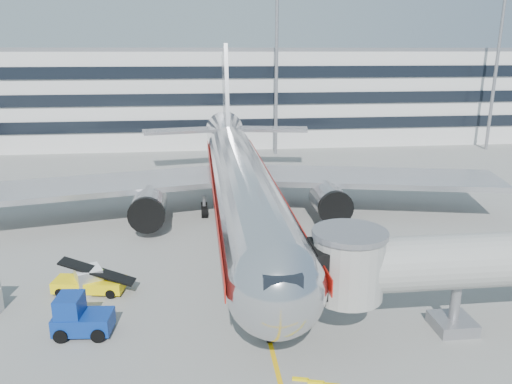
{
  "coord_description": "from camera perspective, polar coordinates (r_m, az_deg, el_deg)",
  "views": [
    {
      "loc": [
        -3.49,
        -31.7,
        15.35
      ],
      "look_at": [
        1.05,
        7.63,
        4.0
      ],
      "focal_mm": 35.0,
      "sensor_mm": 36.0,
      "label": 1
    }
  ],
  "objects": [
    {
      "name": "ramp_worker",
      "position": [
        34.66,
        -17.14,
        -9.59
      ],
      "size": [
        0.68,
        0.56,
        1.61
      ],
      "primitive_type": "imported",
      "rotation": [
        0.0,
        0.0,
        0.34
      ],
      "color": "#A1FE1A",
      "rests_on": "ground"
    },
    {
      "name": "light_mast_east",
      "position": [
        86.61,
        25.94,
        14.14
      ],
      "size": [
        2.4,
        1.2,
        25.45
      ],
      "color": "gray",
      "rests_on": "ground"
    },
    {
      "name": "jet_bridge",
      "position": [
        30.64,
        25.02,
        -7.59
      ],
      "size": [
        17.8,
        4.5,
        7.0
      ],
      "color": "silver",
      "rests_on": "ground"
    },
    {
      "name": "cargo_container_front",
      "position": [
        34.9,
        -18.57,
        -9.48
      ],
      "size": [
        2.06,
        2.06,
        1.66
      ],
      "color": "silver",
      "rests_on": "ground"
    },
    {
      "name": "baggage_tug",
      "position": [
        30.19,
        -19.54,
        -13.35
      ],
      "size": [
        3.27,
        2.24,
        2.34
      ],
      "color": "navy",
      "rests_on": "ground"
    },
    {
      "name": "lead_in_line",
      "position": [
        44.57,
        -1.7,
        -4.15
      ],
      "size": [
        0.25,
        70.0,
        0.01
      ],
      "primitive_type": "cube",
      "color": "#F0B30C",
      "rests_on": "ground"
    },
    {
      "name": "ground",
      "position": [
        35.4,
        -0.28,
        -9.71
      ],
      "size": [
        180.0,
        180.0,
        0.0
      ],
      "primitive_type": "plane",
      "color": "gray",
      "rests_on": "ground"
    },
    {
      "name": "main_jet",
      "position": [
        44.96,
        -1.93,
        1.67
      ],
      "size": [
        50.95,
        48.7,
        16.06
      ],
      "color": "silver",
      "rests_on": "ground"
    },
    {
      "name": "light_mast_centre",
      "position": [
        74.59,
        2.37,
        15.62
      ],
      "size": [
        2.4,
        1.2,
        25.45
      ],
      "color": "gray",
      "rests_on": "ground"
    },
    {
      "name": "terminal",
      "position": [
        90.04,
        -4.42,
        11.14
      ],
      "size": [
        150.0,
        24.25,
        15.6
      ],
      "color": "silver",
      "rests_on": "ground"
    },
    {
      "name": "belt_loader",
      "position": [
        34.85,
        -18.53,
        -9.85
      ],
      "size": [
        4.88,
        2.38,
        2.28
      ],
      "color": "yellow",
      "rests_on": "ground"
    }
  ]
}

